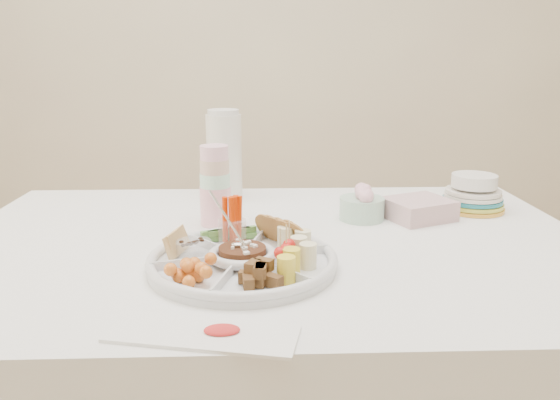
{
  "coord_description": "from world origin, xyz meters",
  "views": [
    {
      "loc": [
        -0.02,
        -1.22,
        1.18
      ],
      "look_at": [
        0.02,
        -0.08,
        0.88
      ],
      "focal_mm": 35.0,
      "sensor_mm": 36.0,
      "label": 1
    }
  ],
  "objects_px": {
    "dining_table": "(272,381)",
    "party_tray": "(242,258)",
    "plate_stack": "(473,191)",
    "thermos": "(224,154)"
  },
  "relations": [
    {
      "from": "dining_table",
      "to": "party_tray",
      "type": "relative_size",
      "value": 4.0
    },
    {
      "from": "dining_table",
      "to": "plate_stack",
      "type": "distance_m",
      "value": 0.75
    },
    {
      "from": "party_tray",
      "to": "thermos",
      "type": "height_order",
      "value": "thermos"
    },
    {
      "from": "dining_table",
      "to": "plate_stack",
      "type": "bearing_deg",
      "value": 22.43
    },
    {
      "from": "dining_table",
      "to": "party_tray",
      "type": "distance_m",
      "value": 0.44
    },
    {
      "from": "dining_table",
      "to": "thermos",
      "type": "relative_size",
      "value": 5.59
    },
    {
      "from": "thermos",
      "to": "plate_stack",
      "type": "distance_m",
      "value": 0.72
    },
    {
      "from": "dining_table",
      "to": "thermos",
      "type": "distance_m",
      "value": 0.66
    },
    {
      "from": "party_tray",
      "to": "thermos",
      "type": "relative_size",
      "value": 1.4
    },
    {
      "from": "plate_stack",
      "to": "dining_table",
      "type": "bearing_deg",
      "value": -157.57
    }
  ]
}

